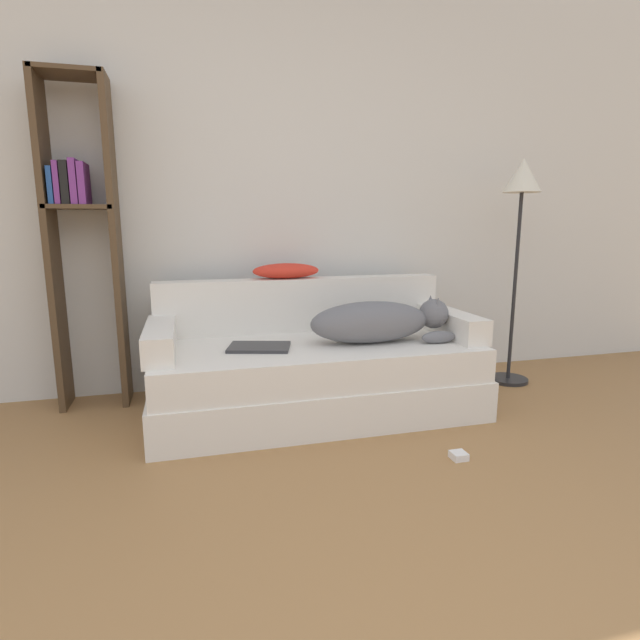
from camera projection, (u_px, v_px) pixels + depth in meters
The scene contains 11 objects.
wall_back at pixel (254, 181), 3.22m from camera, with size 6.86×0.06×2.70m.
couch at pixel (316, 378), 2.89m from camera, with size 1.84×0.87×0.41m.
couch_backrest at pixel (301, 304), 3.16m from camera, with size 1.80×0.15×0.33m.
couch_arm_left at pixel (160, 339), 2.61m from camera, with size 0.15×0.68×0.15m.
couch_arm_right at pixel (449, 323), 3.04m from camera, with size 0.15×0.68×0.15m.
dog at pixel (379, 321), 2.84m from camera, with size 0.83×0.28×0.25m.
laptop at pixel (259, 347), 2.71m from camera, with size 0.37×0.30×0.02m.
throw_pillow at pixel (286, 271), 3.11m from camera, with size 0.42×0.18×0.09m.
bookshelf at pixel (81, 228), 2.85m from camera, with size 0.38×0.26×1.89m.
floor_lamp at pixel (521, 206), 3.25m from camera, with size 0.27×0.27×1.49m.
power_adapter at pixel (459, 456), 2.32m from camera, with size 0.07×0.07×0.03m.
Camera 1 is at (-0.45, -0.63, 1.08)m, focal length 28.00 mm.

